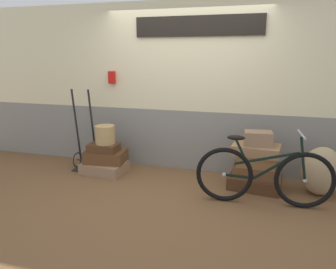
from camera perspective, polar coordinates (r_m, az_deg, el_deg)
The scene contains 14 objects.
ground at distance 4.68m, azimuth 0.75°, elevation -9.44°, with size 10.12×5.20×0.06m, color brown.
station_building at distance 5.14m, azimuth 3.51°, elevation 8.21°, with size 8.12×0.74×2.63m.
suitcase_0 at distance 5.23m, azimuth -11.21°, elevation -5.81°, with size 0.67×0.46×0.17m, color #937051.
suitcase_1 at distance 5.21m, azimuth -10.96°, elevation -3.77°, with size 0.62×0.43×0.19m, color brown.
suitcase_2 at distance 5.13m, azimuth -11.33°, elevation -2.28°, with size 0.45×0.31×0.12m, color #4C2D19.
suitcase_3 at distance 4.71m, azimuth 15.05°, elevation -8.22°, with size 0.70×0.44×0.18m, color #4C2D19.
suitcase_4 at distance 4.67m, azimuth 15.45°, elevation -6.22°, with size 0.64×0.40×0.17m, color brown.
suitcase_5 at distance 4.59m, azimuth 15.45°, elevation -4.43°, with size 0.51×0.33×0.16m, color olive.
suitcase_6 at distance 4.57m, azimuth 15.34°, elevation -2.60°, with size 0.63×0.41×0.14m, color #9E754C.
suitcase_7 at distance 4.51m, azimuth 15.66°, elevation -0.67°, with size 0.37×0.26×0.19m, color #937051.
wicker_basket at distance 5.09m, azimuth -11.09°, elevation -0.02°, with size 0.30×0.30×0.28m, color tan.
luggage_trolley at distance 5.43m, azimuth -14.47°, elevation -2.45°, with size 0.37×0.34×1.31m.
burlap_sack at distance 4.74m, azimuth 25.56°, elevation -5.90°, with size 0.52×0.44×0.66m, color tan.
bicycle at distance 4.17m, azimuth 16.51°, elevation -7.07°, with size 1.67×0.46×0.94m.
Camera 1 is at (1.15, -4.14, 1.82)m, focal length 34.41 mm.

